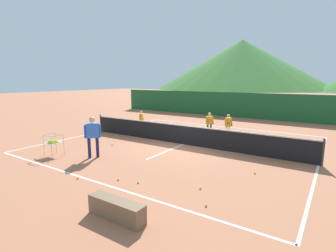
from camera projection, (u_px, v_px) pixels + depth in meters
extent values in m
plane|color=#A86647|center=(184.00, 144.00, 12.79)|extent=(120.00, 120.00, 0.00)
cube|color=white|center=(94.00, 181.00, 8.14)|extent=(11.64, 0.08, 0.01)
cube|color=white|center=(226.00, 127.00, 17.47)|extent=(11.64, 0.08, 0.01)
cube|color=white|center=(102.00, 131.00, 15.95)|extent=(0.08, 11.38, 0.01)
cube|color=white|center=(319.00, 165.00, 9.62)|extent=(0.08, 11.38, 0.01)
cube|color=white|center=(184.00, 144.00, 12.78)|extent=(0.08, 6.00, 0.01)
cylinder|color=#333338|center=(101.00, 123.00, 15.91)|extent=(0.08, 0.08, 1.05)
cylinder|color=#333338|center=(323.00, 152.00, 9.47)|extent=(0.08, 0.08, 1.05)
cube|color=black|center=(184.00, 135.00, 12.70)|extent=(11.76, 0.02, 0.92)
cube|color=white|center=(184.00, 126.00, 12.62)|extent=(11.76, 0.03, 0.06)
cylinder|color=#191E4C|center=(89.00, 148.00, 10.49)|extent=(0.12, 0.12, 0.84)
cylinder|color=#191E4C|center=(97.00, 147.00, 10.59)|extent=(0.12, 0.12, 0.84)
cube|color=blue|center=(93.00, 130.00, 10.41)|extent=(0.49, 0.54, 0.59)
sphere|color=#DBAD84|center=(92.00, 120.00, 10.33)|extent=(0.23, 0.23, 0.23)
cylinder|color=blue|center=(85.00, 132.00, 10.39)|extent=(0.24, 0.21, 0.58)
cylinder|color=blue|center=(100.00, 131.00, 10.56)|extent=(0.19, 0.18, 0.58)
torus|color=#262628|center=(99.00, 131.00, 10.80)|extent=(0.19, 0.25, 0.29)
cylinder|color=black|center=(100.00, 132.00, 10.58)|extent=(0.19, 0.15, 0.03)
cylinder|color=navy|center=(142.00, 125.00, 16.50)|extent=(0.09, 0.09, 0.61)
cylinder|color=navy|center=(141.00, 126.00, 16.27)|extent=(0.09, 0.09, 0.61)
cube|color=orange|center=(141.00, 117.00, 16.30)|extent=(0.32, 0.40, 0.43)
sphere|color=#DBAD84|center=(141.00, 112.00, 16.24)|extent=(0.17, 0.17, 0.17)
cylinder|color=orange|center=(143.00, 117.00, 16.50)|extent=(0.18, 0.14, 0.42)
cylinder|color=orange|center=(141.00, 118.00, 16.09)|extent=(0.14, 0.12, 0.42)
cylinder|color=navy|center=(211.00, 130.00, 14.77)|extent=(0.10, 0.10, 0.66)
cylinder|color=navy|center=(208.00, 130.00, 14.63)|extent=(0.10, 0.10, 0.66)
cube|color=orange|center=(209.00, 120.00, 14.60)|extent=(0.32, 0.43, 0.46)
sphere|color=#DBAD84|center=(210.00, 114.00, 14.54)|extent=(0.18, 0.18, 0.18)
cylinder|color=orange|center=(213.00, 121.00, 14.68)|extent=(0.19, 0.14, 0.45)
cylinder|color=orange|center=(207.00, 121.00, 14.46)|extent=(0.15, 0.12, 0.45)
torus|color=#262628|center=(210.00, 122.00, 14.24)|extent=(0.14, 0.28, 0.29)
cylinder|color=black|center=(207.00, 121.00, 14.44)|extent=(0.21, 0.11, 0.03)
cylinder|color=silver|center=(229.00, 132.00, 14.21)|extent=(0.10, 0.10, 0.65)
cylinder|color=silver|center=(227.00, 132.00, 14.04)|extent=(0.10, 0.10, 0.65)
cube|color=orange|center=(228.00, 122.00, 14.03)|extent=(0.27, 0.42, 0.46)
sphere|color=#DBAD84|center=(229.00, 116.00, 13.97)|extent=(0.18, 0.18, 0.18)
cylinder|color=orange|center=(231.00, 122.00, 14.14)|extent=(0.19, 0.11, 0.45)
cylinder|color=orange|center=(226.00, 123.00, 13.86)|extent=(0.15, 0.10, 0.45)
torus|color=#262628|center=(231.00, 124.00, 13.67)|extent=(0.09, 0.29, 0.29)
cylinder|color=black|center=(227.00, 123.00, 13.85)|extent=(0.22, 0.08, 0.03)
cylinder|color=#B7B7BC|center=(56.00, 143.00, 11.19)|extent=(0.02, 0.02, 0.89)
cylinder|color=#B7B7BC|center=(64.00, 145.00, 10.89)|extent=(0.02, 0.02, 0.89)
cylinder|color=#B7B7BC|center=(44.00, 146.00, 10.73)|extent=(0.02, 0.02, 0.89)
cylinder|color=#B7B7BC|center=(52.00, 148.00, 10.43)|extent=(0.02, 0.02, 0.89)
cube|color=#B7B7BC|center=(54.00, 143.00, 10.79)|extent=(0.56, 0.56, 0.01)
cube|color=#B7B7BC|center=(59.00, 134.00, 10.96)|extent=(0.56, 0.02, 0.02)
cube|color=#B7B7BC|center=(47.00, 136.00, 10.50)|extent=(0.56, 0.02, 0.02)
cube|color=#B7B7BC|center=(49.00, 134.00, 10.88)|extent=(0.02, 0.56, 0.02)
cube|color=#B7B7BC|center=(57.00, 136.00, 10.58)|extent=(0.02, 0.56, 0.02)
sphere|color=yellow|center=(49.00, 142.00, 10.74)|extent=(0.07, 0.07, 0.07)
sphere|color=yellow|center=(50.00, 142.00, 10.81)|extent=(0.07, 0.07, 0.07)
sphere|color=yellow|center=(52.00, 142.00, 10.85)|extent=(0.07, 0.07, 0.07)
sphere|color=yellow|center=(53.00, 141.00, 10.90)|extent=(0.07, 0.07, 0.07)
sphere|color=yellow|center=(54.00, 141.00, 10.96)|extent=(0.07, 0.07, 0.07)
sphere|color=yellow|center=(50.00, 142.00, 10.71)|extent=(0.07, 0.07, 0.07)
sphere|color=yellow|center=(51.00, 142.00, 10.76)|extent=(0.07, 0.07, 0.07)
sphere|color=yellow|center=(53.00, 142.00, 10.81)|extent=(0.07, 0.07, 0.07)
sphere|color=yellow|center=(54.00, 142.00, 10.87)|extent=(0.07, 0.07, 0.07)
sphere|color=yellow|center=(56.00, 141.00, 10.92)|extent=(0.07, 0.07, 0.07)
sphere|color=yellow|center=(51.00, 143.00, 10.68)|extent=(0.07, 0.07, 0.07)
sphere|color=yellow|center=(52.00, 142.00, 10.73)|extent=(0.07, 0.07, 0.07)
sphere|color=yellow|center=(54.00, 142.00, 10.78)|extent=(0.07, 0.07, 0.07)
sphere|color=yellow|center=(55.00, 142.00, 10.84)|extent=(0.07, 0.07, 0.07)
sphere|color=yellow|center=(56.00, 142.00, 10.90)|extent=(0.07, 0.07, 0.07)
sphere|color=yellow|center=(52.00, 143.00, 10.65)|extent=(0.07, 0.07, 0.07)
sphere|color=yellow|center=(53.00, 143.00, 10.69)|extent=(0.07, 0.07, 0.07)
sphere|color=yellow|center=(55.00, 142.00, 10.75)|extent=(0.07, 0.07, 0.07)
sphere|color=yellow|center=(56.00, 142.00, 10.80)|extent=(0.07, 0.07, 0.07)
sphere|color=yellow|center=(57.00, 142.00, 10.86)|extent=(0.07, 0.07, 0.07)
sphere|color=yellow|center=(53.00, 143.00, 10.61)|extent=(0.07, 0.07, 0.07)
sphere|color=yellow|center=(54.00, 143.00, 10.66)|extent=(0.07, 0.07, 0.07)
sphere|color=yellow|center=(55.00, 142.00, 10.72)|extent=(0.07, 0.07, 0.07)
sphere|color=yellow|center=(57.00, 142.00, 10.77)|extent=(0.07, 0.07, 0.07)
sphere|color=yellow|center=(58.00, 142.00, 10.82)|extent=(0.07, 0.07, 0.07)
sphere|color=yellow|center=(49.00, 141.00, 10.74)|extent=(0.07, 0.07, 0.07)
sphere|color=yellow|center=(50.00, 141.00, 10.79)|extent=(0.07, 0.07, 0.07)
sphere|color=yellow|center=(52.00, 140.00, 10.84)|extent=(0.07, 0.07, 0.07)
sphere|color=yellow|center=(53.00, 140.00, 10.89)|extent=(0.07, 0.07, 0.07)
sphere|color=yellow|center=(54.00, 140.00, 10.95)|extent=(0.07, 0.07, 0.07)
sphere|color=yellow|center=(50.00, 141.00, 10.70)|extent=(0.07, 0.07, 0.07)
sphere|color=yellow|center=(51.00, 141.00, 10.75)|extent=(0.07, 0.07, 0.07)
sphere|color=yellow|center=(53.00, 141.00, 10.81)|extent=(0.07, 0.07, 0.07)
sphere|color=yellow|center=(54.00, 140.00, 10.86)|extent=(0.07, 0.07, 0.07)
sphere|color=yellow|center=(55.00, 140.00, 10.92)|extent=(0.07, 0.07, 0.07)
sphere|color=yellow|center=(51.00, 141.00, 10.67)|extent=(0.07, 0.07, 0.07)
sphere|color=yellow|center=(52.00, 141.00, 10.73)|extent=(0.07, 0.07, 0.07)
sphere|color=yellow|center=(53.00, 141.00, 10.78)|extent=(0.07, 0.07, 0.07)
sphere|color=yellow|center=(55.00, 141.00, 10.83)|extent=(0.07, 0.07, 0.07)
sphere|color=yellow|center=(56.00, 140.00, 10.89)|extent=(0.07, 0.07, 0.07)
sphere|color=yellow|center=(52.00, 142.00, 10.63)|extent=(0.07, 0.07, 0.07)
sphere|color=yellow|center=(53.00, 141.00, 10.69)|extent=(0.07, 0.07, 0.07)
sphere|color=yellow|center=(54.00, 141.00, 10.74)|extent=(0.07, 0.07, 0.07)
sphere|color=yellow|center=(56.00, 141.00, 10.79)|extent=(0.07, 0.07, 0.07)
sphere|color=yellow|center=(118.00, 179.00, 8.20)|extent=(0.07, 0.07, 0.07)
sphere|color=yellow|center=(200.00, 188.00, 7.54)|extent=(0.07, 0.07, 0.07)
sphere|color=yellow|center=(255.00, 173.00, 8.76)|extent=(0.07, 0.07, 0.07)
sphere|color=yellow|center=(138.00, 182.00, 7.96)|extent=(0.07, 0.07, 0.07)
sphere|color=yellow|center=(112.00, 145.00, 12.55)|extent=(0.07, 0.07, 0.07)
sphere|color=yellow|center=(116.00, 136.00, 14.60)|extent=(0.07, 0.07, 0.07)
sphere|color=yellow|center=(78.00, 178.00, 8.31)|extent=(0.07, 0.07, 0.07)
sphere|color=yellow|center=(206.00, 205.00, 6.50)|extent=(0.07, 0.07, 0.07)
sphere|color=yellow|center=(35.00, 158.00, 10.37)|extent=(0.07, 0.07, 0.07)
cube|color=#1E5B2D|center=(248.00, 106.00, 21.33)|extent=(25.61, 0.08, 2.10)
cube|color=brown|center=(116.00, 209.00, 5.91)|extent=(1.50, 0.36, 0.46)
cone|color=#38702D|center=(242.00, 65.00, 90.02)|extent=(58.81, 58.81, 16.77)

